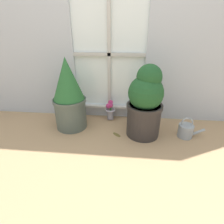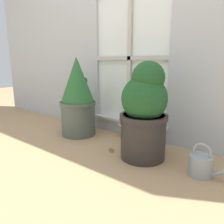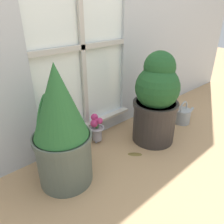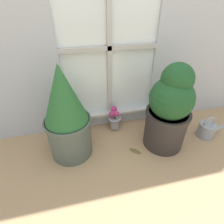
{
  "view_description": "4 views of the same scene",
  "coord_description": "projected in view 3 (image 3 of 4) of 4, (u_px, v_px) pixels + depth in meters",
  "views": [
    {
      "loc": [
        0.23,
        -1.45,
        1.02
      ],
      "look_at": [
        0.06,
        0.23,
        0.2
      ],
      "focal_mm": 28.0,
      "sensor_mm": 36.0,
      "label": 1
    },
    {
      "loc": [
        1.17,
        -1.23,
        0.72
      ],
      "look_at": [
        -0.01,
        0.28,
        0.28
      ],
      "focal_mm": 35.0,
      "sensor_mm": 36.0,
      "label": 2
    },
    {
      "loc": [
        -0.9,
        -0.78,
        1.03
      ],
      "look_at": [
        0.06,
        0.28,
        0.31
      ],
      "focal_mm": 35.0,
      "sensor_mm": 36.0,
      "label": 3
    },
    {
      "loc": [
        -0.3,
        -0.87,
        1.13
      ],
      "look_at": [
        -0.04,
        0.28,
        0.31
      ],
      "focal_mm": 28.0,
      "sensor_mm": 36.0,
      "label": 4
    }
  ],
  "objects": [
    {
      "name": "potted_plant_left",
      "position": [
        61.0,
        129.0,
        1.26
      ],
      "size": [
        0.35,
        0.35,
        0.77
      ],
      "color": "#4C564C",
      "rests_on": "ground_plane"
    },
    {
      "name": "fallen_leaf",
      "position": [
        135.0,
        154.0,
        1.66
      ],
      "size": [
        0.11,
        0.11,
        0.01
      ],
      "color": "brown",
      "rests_on": "ground_plane"
    },
    {
      "name": "watering_can",
      "position": [
        183.0,
        115.0,
        2.07
      ],
      "size": [
        0.27,
        0.15,
        0.22
      ],
      "color": "gray",
      "rests_on": "ground_plane"
    },
    {
      "name": "ground_plane",
      "position": [
        133.0,
        168.0,
        1.52
      ],
      "size": [
        10.0,
        10.0,
        0.0
      ],
      "primitive_type": "plane",
      "color": "tan"
    },
    {
      "name": "flower_vase",
      "position": [
        96.0,
        127.0,
        1.75
      ],
      "size": [
        0.12,
        0.12,
        0.24
      ],
      "color": "#99939E",
      "rests_on": "ground_plane"
    },
    {
      "name": "potted_plant_right",
      "position": [
        156.0,
        100.0,
        1.69
      ],
      "size": [
        0.36,
        0.36,
        0.73
      ],
      "color": "#2D2826",
      "rests_on": "ground_plane"
    }
  ]
}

